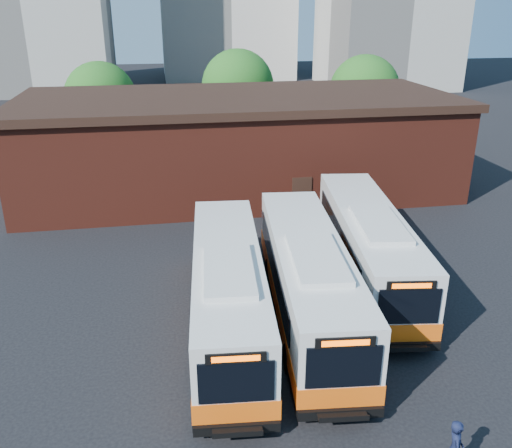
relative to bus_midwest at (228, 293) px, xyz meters
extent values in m
plane|color=black|center=(2.90, -2.36, -1.55)|extent=(220.00, 220.00, 0.00)
cube|color=silver|center=(0.00, 0.04, 0.23)|extent=(3.55, 12.17, 2.85)
cube|color=#FF6010|center=(0.00, 0.04, -0.60)|extent=(3.60, 12.23, 0.70)
cube|color=black|center=(0.00, 0.04, -1.10)|extent=(3.59, 12.22, 0.25)
cube|color=black|center=(-0.50, -5.97, 0.50)|extent=(2.17, 0.24, 1.35)
cube|color=black|center=(-0.50, -5.98, 1.33)|extent=(1.70, 0.20, 0.32)
cube|color=#FF5905|center=(-0.51, -6.02, 1.33)|extent=(1.35, 0.13, 0.18)
cube|color=black|center=(-0.51, -6.03, -1.10)|extent=(2.55, 0.35, 0.32)
cube|color=black|center=(-0.53, -6.26, -1.00)|extent=(1.48, 0.50, 0.06)
cube|color=black|center=(-0.54, -6.44, -0.93)|extent=(1.45, 0.16, 0.18)
cube|color=black|center=(-1.26, 0.54, 0.50)|extent=(0.83, 9.33, 1.05)
cube|color=black|center=(1.33, 0.33, 0.50)|extent=(0.83, 9.33, 1.05)
cube|color=silver|center=(-0.12, -1.46, 1.75)|extent=(2.08, 4.33, 0.22)
cylinder|color=black|center=(-1.43, -3.26, -1.05)|extent=(0.40, 1.02, 1.00)
cylinder|color=black|center=(0.87, -3.45, -1.05)|extent=(0.40, 1.02, 1.00)
cylinder|color=black|center=(-0.88, 3.32, -1.05)|extent=(0.40, 1.02, 1.00)
cylinder|color=black|center=(1.42, 3.13, -1.05)|extent=(0.40, 1.02, 1.00)
cube|color=silver|center=(3.26, 0.30, 0.28)|extent=(3.81, 12.59, 2.94)
cube|color=#FF6010|center=(3.26, 0.30, -0.57)|extent=(3.87, 12.64, 0.72)
cube|color=black|center=(3.26, 0.30, -1.08)|extent=(3.86, 12.63, 0.26)
cube|color=black|center=(2.66, -5.90, 0.57)|extent=(2.23, 0.28, 1.39)
cube|color=black|center=(2.66, -5.91, 1.43)|extent=(1.75, 0.23, 0.33)
cube|color=#FF5905|center=(2.66, -5.95, 1.43)|extent=(1.39, 0.15, 0.19)
cube|color=black|center=(2.66, -5.96, -1.08)|extent=(2.64, 0.40, 0.33)
cube|color=black|center=(2.63, -6.20, -0.98)|extent=(1.53, 0.53, 0.06)
cube|color=black|center=(2.62, -6.38, -0.91)|extent=(1.49, 0.18, 0.19)
cube|color=black|center=(1.96, 0.84, 0.57)|extent=(0.98, 9.63, 1.08)
cube|color=black|center=(4.64, 0.58, 0.57)|extent=(0.98, 9.63, 1.08)
cube|color=silver|center=(3.11, -1.25, 1.86)|extent=(2.20, 4.49, 0.23)
cylinder|color=black|center=(1.74, -3.08, -1.03)|extent=(0.43, 1.06, 1.03)
cylinder|color=black|center=(4.11, -3.31, -1.03)|extent=(0.43, 1.06, 1.03)
cylinder|color=black|center=(2.39, 3.70, -1.03)|extent=(0.43, 1.06, 1.03)
cylinder|color=black|center=(4.77, 3.47, -1.03)|extent=(0.43, 1.06, 1.03)
cube|color=silver|center=(6.84, 3.11, 0.26)|extent=(4.20, 12.46, 2.90)
cube|color=#FF6010|center=(6.84, 3.11, -0.58)|extent=(4.26, 12.52, 0.71)
cube|color=black|center=(6.84, 3.11, -1.09)|extent=(4.25, 12.51, 0.25)
cube|color=black|center=(6.02, -2.97, 0.54)|extent=(2.20, 0.35, 1.38)
cube|color=black|center=(6.02, -2.98, 1.38)|extent=(1.72, 0.29, 0.33)
cube|color=#FF5905|center=(6.02, -3.02, 1.38)|extent=(1.37, 0.20, 0.18)
cube|color=black|center=(6.02, -3.03, -1.09)|extent=(2.59, 0.49, 0.33)
cube|color=black|center=(5.99, -3.27, -0.99)|extent=(1.52, 0.58, 0.06)
cube|color=black|center=(5.96, -3.45, -0.92)|extent=(1.47, 0.24, 0.18)
cube|color=black|center=(5.58, 3.69, 0.54)|extent=(1.32, 9.46, 1.07)
cube|color=black|center=(8.21, 3.34, 0.54)|extent=(1.32, 9.46, 1.07)
cube|color=silver|center=(6.64, 1.60, 1.81)|extent=(2.32, 4.47, 0.22)
cylinder|color=black|center=(5.22, -0.16, -1.04)|extent=(0.46, 1.05, 1.02)
cylinder|color=black|center=(7.55, -0.48, -1.04)|extent=(0.46, 1.05, 1.02)
cylinder|color=black|center=(6.11, 6.50, -1.04)|extent=(0.46, 1.05, 1.02)
cylinder|color=black|center=(8.44, 6.19, -1.04)|extent=(0.46, 1.05, 1.02)
cube|color=#5E2216|center=(2.90, 17.64, 1.45)|extent=(28.00, 12.00, 6.00)
cube|color=black|center=(2.90, 17.64, 4.60)|extent=(28.60, 12.60, 0.50)
cube|color=black|center=(5.90, 11.61, -0.35)|extent=(1.20, 0.08, 2.40)
cylinder|color=#382314|center=(-7.10, 29.64, -0.20)|extent=(0.36, 0.36, 2.70)
sphere|color=#205A19|center=(-7.10, 29.64, 3.10)|extent=(6.00, 6.00, 6.00)
cylinder|color=#382314|center=(4.90, 31.64, -0.07)|extent=(0.36, 0.36, 2.95)
sphere|color=#205A19|center=(4.90, 31.64, 3.54)|extent=(6.56, 6.56, 6.56)
cylinder|color=#382314|center=(15.90, 28.64, -0.14)|extent=(0.36, 0.36, 2.81)
sphere|color=#205A19|center=(15.90, 28.64, 3.29)|extent=(6.24, 6.24, 6.24)
camera|label=1|loc=(-2.07, -18.30, 10.32)|focal=38.00mm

